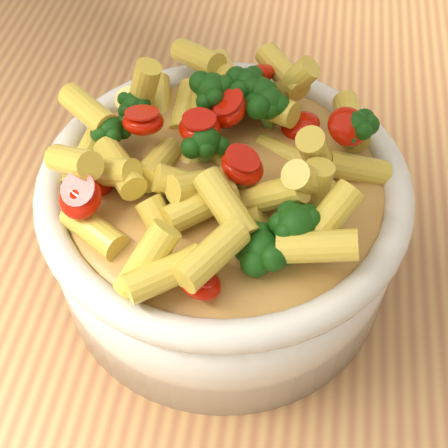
# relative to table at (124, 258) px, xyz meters

# --- Properties ---
(table) EXTENTS (1.20, 0.80, 0.90)m
(table) POSITION_rel_table_xyz_m (0.00, 0.00, 0.00)
(table) COLOR tan
(table) RESTS_ON ground
(serving_bowl) EXTENTS (0.25, 0.25, 0.11)m
(serving_bowl) POSITION_rel_table_xyz_m (0.11, -0.07, 0.16)
(serving_bowl) COLOR silver
(serving_bowl) RESTS_ON table
(pasta_salad) EXTENTS (0.20, 0.20, 0.04)m
(pasta_salad) POSITION_rel_table_xyz_m (0.11, -0.07, 0.22)
(pasta_salad) COLOR #E5C648
(pasta_salad) RESTS_ON serving_bowl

